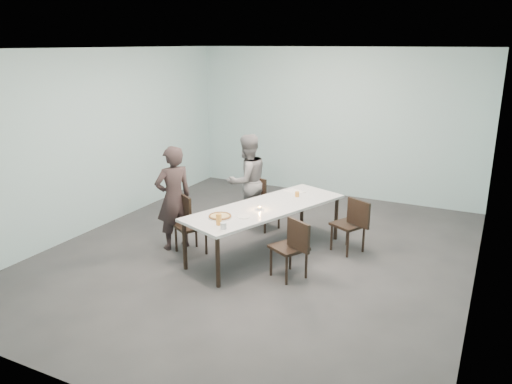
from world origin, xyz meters
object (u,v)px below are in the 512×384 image
at_px(pizza, 220,216).
at_px(side_plate, 244,217).
at_px(beer_glass, 219,219).
at_px(chair_near_left, 188,220).
at_px(chair_far_right, 352,222).
at_px(amber_tumbler, 297,194).
at_px(chair_far_left, 262,199).
at_px(table, 266,210).
at_px(water_tumbler, 223,226).
at_px(chair_near_right, 293,245).
at_px(diner_far, 247,181).
at_px(diner_near, 174,198).
at_px(tealight, 260,208).

xyz_separation_m(pizza, side_plate, (0.29, 0.17, -0.01)).
bearing_deg(beer_glass, chair_near_left, 148.33).
xyz_separation_m(chair_far_right, amber_tumbler, (-0.92, 0.06, 0.29)).
xyz_separation_m(chair_far_left, pizza, (0.19, -1.71, 0.27)).
bearing_deg(amber_tumbler, beer_glass, -105.48).
height_order(table, chair_far_right, chair_far_right).
bearing_deg(water_tumbler, amber_tumbler, 79.61).
height_order(chair_near_right, amber_tumbler, chair_near_right).
height_order(chair_near_right, diner_far, diner_far).
height_order(chair_far_left, water_tumbler, chair_far_left).
distance_m(chair_near_left, diner_near, 0.41).
bearing_deg(chair_far_right, chair_near_right, 96.92).
relative_size(chair_far_right, tealight, 15.54).
bearing_deg(water_tumbler, pizza, 126.15).
bearing_deg(beer_glass, chair_near_right, 21.67).
bearing_deg(beer_glass, amber_tumbler, 74.52).
relative_size(diner_far, amber_tumbler, 20.10).
bearing_deg(tealight, water_tumbler, -94.75).
xyz_separation_m(diner_near, water_tumbler, (1.26, -0.67, -0.01)).
xyz_separation_m(chair_near_left, amber_tumbler, (1.32, 1.11, 0.29)).
bearing_deg(chair_far_left, water_tumbler, -58.38).
distance_m(chair_far_right, side_plate, 1.71).
distance_m(chair_near_right, diner_near, 2.08).
distance_m(table, chair_near_right, 0.95).
bearing_deg(pizza, chair_far_right, 41.30).
relative_size(table, water_tumbler, 30.56).
xyz_separation_m(chair_far_right, pizza, (-1.51, -1.33, 0.27)).
bearing_deg(chair_near_right, diner_near, 22.79).
xyz_separation_m(diner_far, pizza, (0.45, -1.68, -0.04)).
bearing_deg(chair_far_right, chair_near_left, 52.80).
bearing_deg(beer_glass, table, 77.36).
relative_size(chair_far_left, tealight, 15.54).
bearing_deg(chair_far_left, diner_near, -100.72).
height_order(chair_near_left, diner_far, diner_far).
bearing_deg(chair_far_right, beer_glass, 76.66).
xyz_separation_m(table, side_plate, (-0.07, -0.57, 0.06)).
xyz_separation_m(chair_near_right, side_plate, (-0.76, 0.06, 0.25)).
relative_size(chair_far_left, chair_near_right, 1.00).
height_order(water_tumbler, tealight, water_tumbler).
bearing_deg(beer_glass, water_tumbler, -39.56).
bearing_deg(beer_glass, chair_far_right, 48.92).
xyz_separation_m(table, water_tumbler, (-0.09, -1.10, 0.10)).
height_order(pizza, water_tumbler, water_tumbler).
xyz_separation_m(chair_far_left, tealight, (0.53, -1.16, 0.27)).
bearing_deg(amber_tumbler, table, -109.65).
bearing_deg(side_plate, amber_tumbler, 76.14).
bearing_deg(diner_far, table, 68.59).
height_order(pizza, side_plate, pizza).
bearing_deg(diner_far, pizza, 43.20).
distance_m(table, chair_far_right, 1.31).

